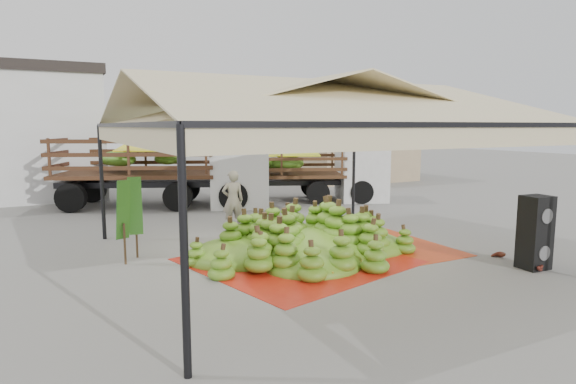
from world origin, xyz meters
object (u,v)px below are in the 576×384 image
speaker_stack (535,232)px  truck_right (308,165)px  banana_heap (306,228)px  truck_left (173,163)px  vendor (233,200)px

speaker_stack → truck_right: truck_right is taller
banana_heap → truck_right: truck_right is taller
truck_left → banana_heap: bearing=-59.4°
banana_heap → speaker_stack: (3.65, -3.26, 0.18)m
speaker_stack → vendor: 7.77m
vendor → banana_heap: bearing=110.1°
banana_heap → truck_right: size_ratio=0.79×
speaker_stack → vendor: size_ratio=0.90×
banana_heap → speaker_stack: speaker_stack is taller
banana_heap → truck_left: size_ratio=0.69×
truck_left → truck_right: bearing=10.9°
banana_heap → truck_left: 8.33m
speaker_stack → truck_left: 12.41m
truck_right → vendor: bearing=-117.5°
banana_heap → speaker_stack: size_ratio=3.58×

